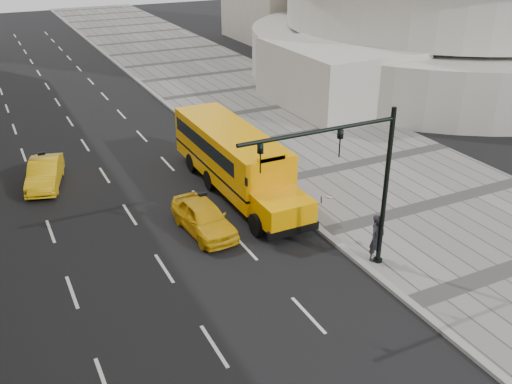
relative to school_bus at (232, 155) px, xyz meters
name	(u,v)px	position (x,y,z in m)	size (l,w,h in m)	color
ground	(151,210)	(-4.50, -0.60, -1.76)	(140.00, 140.00, 0.00)	black
sidewalk_museum	(361,164)	(7.50, -0.60, -1.69)	(12.00, 140.00, 0.15)	gray
curb_museum	(265,185)	(1.50, -0.60, -1.69)	(0.30, 140.00, 0.15)	gray
school_bus	(232,155)	(0.00, 0.00, 0.00)	(2.96, 11.56, 3.19)	#FFA400
taxi_near	(204,217)	(-3.01, -3.60, -1.07)	(1.65, 4.10, 1.40)	yellow
taxi_far	(45,173)	(-8.43, 4.42, -1.09)	(1.43, 4.11, 1.36)	yellow
pedestrian	(377,238)	(2.07, -8.93, -0.64)	(0.71, 0.46, 1.94)	black
traffic_signal	(356,176)	(0.69, -9.08, 2.33)	(6.18, 0.36, 6.40)	black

